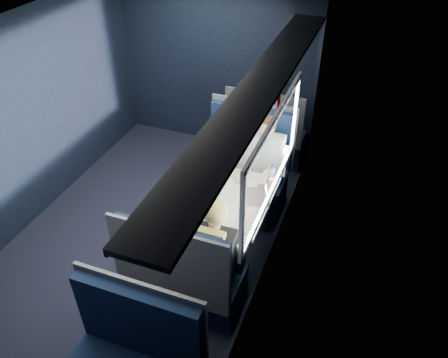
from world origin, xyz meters
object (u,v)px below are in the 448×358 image
at_px(seat_row_front, 266,136).
at_px(laptop, 261,194).
at_px(bottle_small, 272,174).
at_px(woman, 217,249).
at_px(cup, 272,183).
at_px(seat_bay_far, 185,278).
at_px(seat_bay_near, 244,173).
at_px(table, 236,204).
at_px(man, 262,164).

height_order(seat_row_front, laptop, seat_row_front).
bearing_deg(bottle_small, woman, -99.29).
bearing_deg(cup, seat_bay_far, -111.26).
distance_m(seat_bay_near, laptop, 0.98).
height_order(woman, bottle_small, woman).
height_order(table, seat_bay_near, seat_bay_near).
distance_m(table, seat_row_front, 1.82).
distance_m(seat_bay_far, man, 1.62).
bearing_deg(bottle_small, seat_bay_far, -108.58).
relative_size(table, seat_row_front, 0.86).
distance_m(seat_bay_far, woman, 0.43).
distance_m(table, seat_bay_near, 0.92).
distance_m(table, seat_bay_far, 0.93).
relative_size(seat_row_front, cup, 12.43).
bearing_deg(seat_bay_near, cup, -49.48).
bearing_deg(seat_row_front, seat_bay_near, -90.79).
bearing_deg(cup, bottle_small, 106.04).
xyz_separation_m(table, woman, (0.07, -0.71, 0.06)).
bearing_deg(laptop, man, 104.76).
bearing_deg(woman, bottle_small, 80.71).
relative_size(man, bottle_small, 6.57).
distance_m(seat_bay_near, man, 0.43).
xyz_separation_m(seat_bay_near, seat_row_front, (0.01, 0.93, -0.01)).
distance_m(man, bottle_small, 0.36).
bearing_deg(seat_bay_far, man, 80.97).
bearing_deg(man, seat_bay_near, 146.74).
bearing_deg(seat_bay_near, seat_bay_far, -89.58).
bearing_deg(seat_bay_far, woman, 33.82).
xyz_separation_m(seat_bay_near, bottle_small, (0.45, -0.46, 0.41)).
bearing_deg(woman, seat_row_front, 95.70).
distance_m(seat_bay_near, seat_bay_far, 1.75).
relative_size(table, man, 0.76).
height_order(seat_bay_near, woman, woman).
height_order(seat_row_front, man, man).
bearing_deg(table, cup, 48.30).
height_order(laptop, cup, laptop).
bearing_deg(seat_bay_far, table, 78.22).
xyz_separation_m(seat_bay_near, man, (0.26, -0.17, 0.30)).
relative_size(seat_row_front, bottle_small, 5.77).
xyz_separation_m(seat_bay_far, laptop, (0.41, 0.96, 0.39)).
relative_size(bottle_small, cup, 2.15).
bearing_deg(table, laptop, 19.33).
relative_size(woman, bottle_small, 6.57).
distance_m(man, woman, 1.41).
height_order(man, cup, man).
height_order(seat_bay_near, seat_row_front, seat_bay_near).
bearing_deg(cup, table, -131.70).
xyz_separation_m(man, bottle_small, (0.18, -0.28, 0.11)).
xyz_separation_m(man, laptop, (0.16, -0.62, 0.09)).
distance_m(seat_row_front, man, 1.17).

